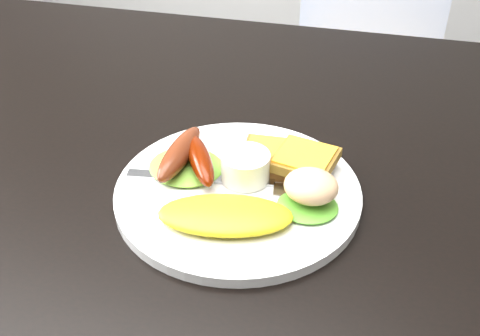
# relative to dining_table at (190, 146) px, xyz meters

# --- Properties ---
(dining_table) EXTENTS (1.20, 0.80, 0.04)m
(dining_table) POSITION_rel_dining_table_xyz_m (0.00, 0.00, 0.00)
(dining_table) COLOR black
(dining_table) RESTS_ON ground
(dining_chair) EXTENTS (0.44, 0.44, 0.05)m
(dining_chair) POSITION_rel_dining_table_xyz_m (0.21, 0.85, -0.28)
(dining_chair) COLOR tan
(dining_chair) RESTS_ON ground
(plate) EXTENTS (0.27, 0.27, 0.01)m
(plate) POSITION_rel_dining_table_xyz_m (0.09, -0.11, 0.03)
(plate) COLOR white
(plate) RESTS_ON dining_table
(lettuce_left) EXTENTS (0.10, 0.09, 0.01)m
(lettuce_left) POSITION_rel_dining_table_xyz_m (0.03, -0.09, 0.04)
(lettuce_left) COLOR #54901B
(lettuce_left) RESTS_ON plate
(lettuce_right) EXTENTS (0.07, 0.07, 0.01)m
(lettuce_right) POSITION_rel_dining_table_xyz_m (0.18, -0.13, 0.04)
(lettuce_right) COLOR #4FA01C
(lettuce_right) RESTS_ON plate
(omelette) EXTENTS (0.15, 0.09, 0.02)m
(omelette) POSITION_rel_dining_table_xyz_m (0.10, -0.17, 0.04)
(omelette) COLOR yellow
(omelette) RESTS_ON plate
(sausage_a) EXTENTS (0.03, 0.11, 0.03)m
(sausage_a) POSITION_rel_dining_table_xyz_m (0.02, -0.09, 0.05)
(sausage_a) COLOR brown
(sausage_a) RESTS_ON lettuce_left
(sausage_b) EXTENTS (0.07, 0.10, 0.02)m
(sausage_b) POSITION_rel_dining_table_xyz_m (0.05, -0.10, 0.05)
(sausage_b) COLOR #5F1A00
(sausage_b) RESTS_ON lettuce_left
(ramekin) EXTENTS (0.06, 0.06, 0.03)m
(ramekin) POSITION_rel_dining_table_xyz_m (0.10, -0.09, 0.05)
(ramekin) COLOR white
(ramekin) RESTS_ON plate
(toast_a) EXTENTS (0.08, 0.08, 0.01)m
(toast_a) POSITION_rel_dining_table_xyz_m (0.12, -0.05, 0.04)
(toast_a) COLOR olive
(toast_a) RESTS_ON plate
(toast_b) EXTENTS (0.08, 0.08, 0.01)m
(toast_b) POSITION_rel_dining_table_xyz_m (0.16, -0.07, 0.05)
(toast_b) COLOR olive
(toast_b) RESTS_ON toast_a
(potato_salad) EXTENTS (0.06, 0.06, 0.03)m
(potato_salad) POSITION_rel_dining_table_xyz_m (0.18, -0.12, 0.06)
(potato_salad) COLOR beige
(potato_salad) RESTS_ON lettuce_right
(fork) EXTENTS (0.17, 0.04, 0.00)m
(fork) POSITION_rel_dining_table_xyz_m (0.05, -0.11, 0.03)
(fork) COLOR #ADAFB7
(fork) RESTS_ON plate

